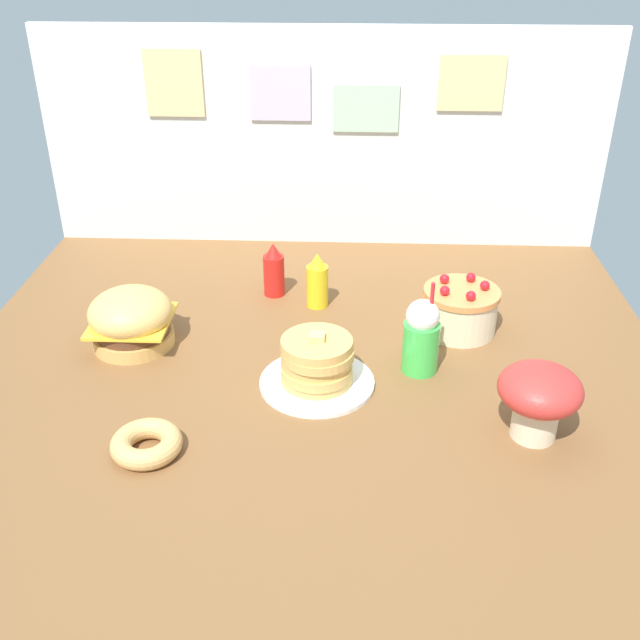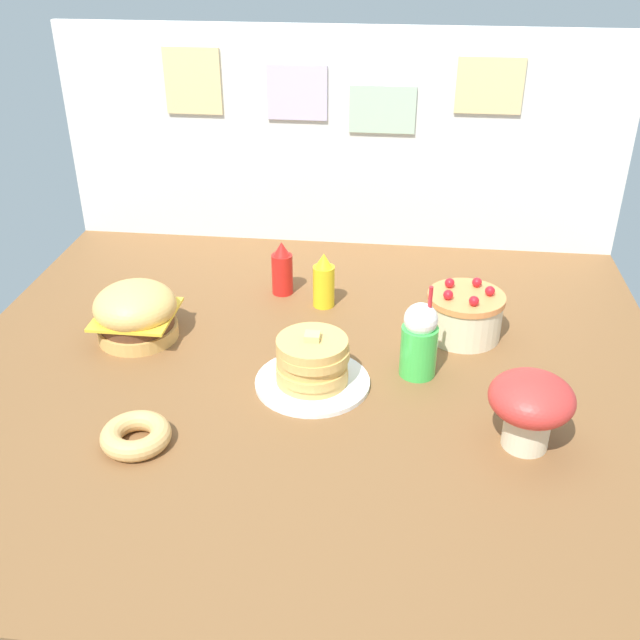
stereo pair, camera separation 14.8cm
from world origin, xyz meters
The scene contains 10 objects.
ground_plane centered at (0.00, 0.00, -0.01)m, with size 2.28×2.06×0.02m, color brown.
back_wall centered at (0.00, 1.03, 0.45)m, with size 2.28×0.04×0.88m.
burger centered at (-0.59, 0.14, 0.09)m, with size 0.27×0.27×0.20m.
pancake_stack centered at (0.02, -0.07, 0.07)m, with size 0.35×0.35×0.18m.
layer_cake centered at (0.49, 0.28, 0.08)m, with size 0.26×0.26×0.19m.
ketchup_bottle centered at (-0.16, 0.52, 0.10)m, with size 0.08×0.08×0.21m.
mustard_bottle centered at (0.00, 0.44, 0.10)m, with size 0.08×0.08×0.21m.
cream_soda_cup centered at (0.34, 0.02, 0.12)m, with size 0.11×0.11×0.31m.
donut_pink_glaze centered at (-0.41, -0.41, 0.03)m, with size 0.19×0.19×0.06m.
mushroom_stool centered at (0.63, -0.29, 0.13)m, with size 0.23×0.23×0.22m.
Camera 2 is at (0.26, -1.92, 1.28)m, focal length 41.48 mm.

